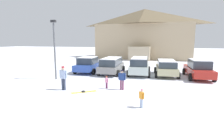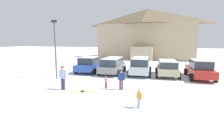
{
  "view_description": "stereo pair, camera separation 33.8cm",
  "coord_description": "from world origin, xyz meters",
  "px_view_note": "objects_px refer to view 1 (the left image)",
  "views": [
    {
      "loc": [
        3.56,
        -6.49,
        3.41
      ],
      "look_at": [
        -0.24,
        7.1,
        1.27
      ],
      "focal_mm": 28.0,
      "sensor_mm": 36.0,
      "label": 1
    },
    {
      "loc": [
        3.88,
        -6.39,
        3.41
      ],
      "look_at": [
        -0.24,
        7.1,
        1.27
      ],
      "focal_mm": 28.0,
      "sensor_mm": 36.0,
      "label": 2
    }
  ],
  "objects_px": {
    "skier_adult_in_blue_parka": "(63,77)",
    "skier_child_in_orange_jacket": "(142,97)",
    "parked_blue_hatchback": "(88,64)",
    "parked_grey_wagon": "(112,65)",
    "skier_teen_in_navy_coat": "(122,79)",
    "lamp_post": "(55,46)",
    "parked_beige_suv": "(166,67)",
    "pair_of_skis": "(84,92)",
    "parked_silver_wagon": "(139,65)",
    "ski_lodge": "(144,34)",
    "parked_red_sedan": "(198,69)",
    "skier_child_in_pink_snowsuit": "(107,82)"
  },
  "relations": [
    {
      "from": "parked_blue_hatchback",
      "to": "skier_child_in_pink_snowsuit",
      "type": "height_order",
      "value": "parked_blue_hatchback"
    },
    {
      "from": "parked_beige_suv",
      "to": "skier_child_in_orange_jacket",
      "type": "distance_m",
      "value": 9.07
    },
    {
      "from": "parked_beige_suv",
      "to": "skier_child_in_orange_jacket",
      "type": "relative_size",
      "value": 4.22
    },
    {
      "from": "skier_child_in_orange_jacket",
      "to": "lamp_post",
      "type": "distance_m",
      "value": 9.63
    },
    {
      "from": "parked_red_sedan",
      "to": "parked_silver_wagon",
      "type": "bearing_deg",
      "value": 176.66
    },
    {
      "from": "parked_red_sedan",
      "to": "parked_beige_suv",
      "type": "bearing_deg",
      "value": 174.51
    },
    {
      "from": "parked_beige_suv",
      "to": "skier_child_in_pink_snowsuit",
      "type": "distance_m",
      "value": 7.29
    },
    {
      "from": "parked_silver_wagon",
      "to": "parked_blue_hatchback",
      "type": "bearing_deg",
      "value": -178.14
    },
    {
      "from": "parked_beige_suv",
      "to": "skier_child_in_orange_jacket",
      "type": "xyz_separation_m",
      "value": [
        -1.42,
        -8.95,
        -0.28
      ]
    },
    {
      "from": "parked_red_sedan",
      "to": "lamp_post",
      "type": "distance_m",
      "value": 13.08
    },
    {
      "from": "skier_child_in_orange_jacket",
      "to": "parked_beige_suv",
      "type": "bearing_deg",
      "value": 80.99
    },
    {
      "from": "parked_grey_wagon",
      "to": "parked_red_sedan",
      "type": "distance_m",
      "value": 8.26
    },
    {
      "from": "skier_teen_in_navy_coat",
      "to": "skier_adult_in_blue_parka",
      "type": "bearing_deg",
      "value": -163.81
    },
    {
      "from": "parked_grey_wagon",
      "to": "skier_teen_in_navy_coat",
      "type": "relative_size",
      "value": 3.32
    },
    {
      "from": "parked_blue_hatchback",
      "to": "skier_adult_in_blue_parka",
      "type": "distance_m",
      "value": 7.08
    },
    {
      "from": "skier_adult_in_blue_parka",
      "to": "skier_child_in_pink_snowsuit",
      "type": "height_order",
      "value": "skier_adult_in_blue_parka"
    },
    {
      "from": "ski_lodge",
      "to": "parked_red_sedan",
      "type": "distance_m",
      "value": 19.56
    },
    {
      "from": "skier_teen_in_navy_coat",
      "to": "lamp_post",
      "type": "distance_m",
      "value": 6.96
    },
    {
      "from": "parked_blue_hatchback",
      "to": "parked_beige_suv",
      "type": "relative_size",
      "value": 1.08
    },
    {
      "from": "ski_lodge",
      "to": "skier_teen_in_navy_coat",
      "type": "relative_size",
      "value": 12.96
    },
    {
      "from": "skier_teen_in_navy_coat",
      "to": "lamp_post",
      "type": "xyz_separation_m",
      "value": [
        -6.39,
        1.74,
        2.12
      ]
    },
    {
      "from": "ski_lodge",
      "to": "pair_of_skis",
      "type": "xyz_separation_m",
      "value": [
        -1.5,
        -24.91,
        -4.76
      ]
    },
    {
      "from": "skier_teen_in_navy_coat",
      "to": "pair_of_skis",
      "type": "distance_m",
      "value": 2.74
    },
    {
      "from": "skier_child_in_pink_snowsuit",
      "to": "parked_beige_suv",
      "type": "bearing_deg",
      "value": 54.57
    },
    {
      "from": "pair_of_skis",
      "to": "lamp_post",
      "type": "distance_m",
      "value": 5.82
    },
    {
      "from": "lamp_post",
      "to": "parked_red_sedan",
      "type": "bearing_deg",
      "value": 17.92
    },
    {
      "from": "skier_child_in_pink_snowsuit",
      "to": "pair_of_skis",
      "type": "xyz_separation_m",
      "value": [
        -1.19,
        -1.3,
        -0.48
      ]
    },
    {
      "from": "skier_child_in_pink_snowsuit",
      "to": "lamp_post",
      "type": "distance_m",
      "value": 6.03
    },
    {
      "from": "skier_adult_in_blue_parka",
      "to": "skier_teen_in_navy_coat",
      "type": "distance_m",
      "value": 4.06
    },
    {
      "from": "parked_silver_wagon",
      "to": "pair_of_skis",
      "type": "bearing_deg",
      "value": -111.12
    },
    {
      "from": "skier_adult_in_blue_parka",
      "to": "skier_child_in_pink_snowsuit",
      "type": "relative_size",
      "value": 1.87
    },
    {
      "from": "parked_beige_suv",
      "to": "pair_of_skis",
      "type": "bearing_deg",
      "value": -126.8
    },
    {
      "from": "parked_blue_hatchback",
      "to": "parked_beige_suv",
      "type": "distance_m",
      "value": 8.12
    },
    {
      "from": "skier_child_in_pink_snowsuit",
      "to": "pair_of_skis",
      "type": "bearing_deg",
      "value": -132.46
    },
    {
      "from": "skier_teen_in_navy_coat",
      "to": "skier_child_in_pink_snowsuit",
      "type": "bearing_deg",
      "value": 177.21
    },
    {
      "from": "parked_blue_hatchback",
      "to": "skier_teen_in_navy_coat",
      "type": "xyz_separation_m",
      "value": [
        5.03,
        -5.85,
        -0.04
      ]
    },
    {
      "from": "parked_grey_wagon",
      "to": "skier_child_in_orange_jacket",
      "type": "height_order",
      "value": "parked_grey_wagon"
    },
    {
      "from": "ski_lodge",
      "to": "parked_beige_suv",
      "type": "bearing_deg",
      "value": -77.53
    },
    {
      "from": "parked_red_sedan",
      "to": "skier_child_in_orange_jacket",
      "type": "relative_size",
      "value": 4.79
    },
    {
      "from": "parked_blue_hatchback",
      "to": "lamp_post",
      "type": "distance_m",
      "value": 4.8
    },
    {
      "from": "parked_red_sedan",
      "to": "skier_adult_in_blue_parka",
      "type": "xyz_separation_m",
      "value": [
        -9.79,
        -6.85,
        0.08
      ]
    },
    {
      "from": "parked_blue_hatchback",
      "to": "parked_grey_wagon",
      "type": "xyz_separation_m",
      "value": [
        2.66,
        -0.11,
        0.05
      ]
    },
    {
      "from": "parked_grey_wagon",
      "to": "parked_beige_suv",
      "type": "xyz_separation_m",
      "value": [
        5.46,
        0.24,
        -0.05
      ]
    },
    {
      "from": "parked_red_sedan",
      "to": "lamp_post",
      "type": "xyz_separation_m",
      "value": [
        -12.29,
        -3.97,
        2.05
      ]
    },
    {
      "from": "skier_adult_in_blue_parka",
      "to": "skier_child_in_orange_jacket",
      "type": "xyz_separation_m",
      "value": [
        5.56,
        -1.83,
        -0.38
      ]
    },
    {
      "from": "skier_adult_in_blue_parka",
      "to": "lamp_post",
      "type": "xyz_separation_m",
      "value": [
        -2.5,
        2.87,
        1.97
      ]
    },
    {
      "from": "pair_of_skis",
      "to": "skier_teen_in_navy_coat",
      "type": "bearing_deg",
      "value": 28.2
    },
    {
      "from": "skier_child_in_pink_snowsuit",
      "to": "skier_child_in_orange_jacket",
      "type": "bearing_deg",
      "value": -47.13
    },
    {
      "from": "ski_lodge",
      "to": "skier_child_in_pink_snowsuit",
      "type": "height_order",
      "value": "ski_lodge"
    },
    {
      "from": "ski_lodge",
      "to": "skier_child_in_pink_snowsuit",
      "type": "bearing_deg",
      "value": -90.76
    }
  ]
}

